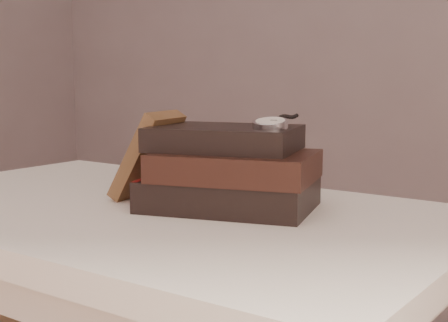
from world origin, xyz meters
The scene contains 5 objects.
table centered at (0.00, 0.35, 0.66)m, with size 1.00×0.60×0.75m.
book_stack centered at (0.12, 0.41, 0.81)m, with size 0.30×0.25×0.13m.
journal centered at (-0.04, 0.39, 0.83)m, with size 0.02×0.10×0.16m, color #452C1A.
pocket_watch centered at (0.19, 0.42, 0.89)m, with size 0.07×0.16×0.02m.
eyeglasses centered at (0.01, 0.46, 0.82)m, with size 0.14×0.15×0.05m.
Camera 1 is at (0.70, -0.42, 0.97)m, focal length 52.28 mm.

